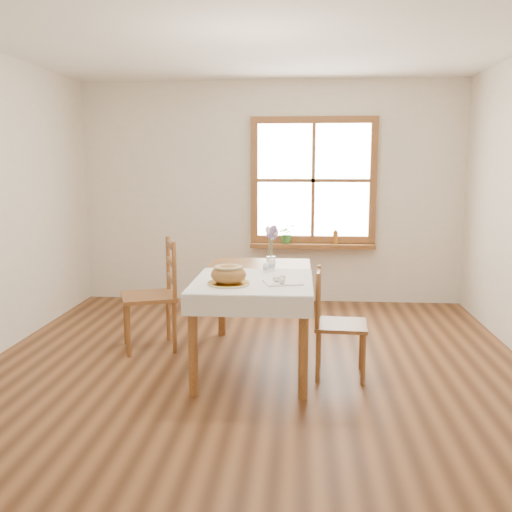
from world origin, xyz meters
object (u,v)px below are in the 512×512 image
(chair_right, at_px, (341,323))
(dining_table, at_px, (256,284))
(chair_left, at_px, (149,295))
(flower_vase, at_px, (271,262))
(bread_plate, at_px, (229,283))

(chair_right, bearing_deg, dining_table, 71.79)
(chair_left, bearing_deg, dining_table, 53.23)
(flower_vase, bearing_deg, chair_left, -178.15)
(bread_plate, bearing_deg, dining_table, 70.57)
(dining_table, height_order, chair_right, chair_right)
(chair_right, distance_m, flower_vase, 0.90)
(flower_vase, bearing_deg, bread_plate, -109.08)
(chair_right, distance_m, bread_plate, 0.94)
(dining_table, relative_size, bread_plate, 5.21)
(bread_plate, relative_size, flower_vase, 3.52)
(bread_plate, bearing_deg, chair_left, 137.32)
(dining_table, relative_size, flower_vase, 18.31)
(chair_left, xyz_separation_m, bread_plate, (0.82, -0.75, 0.28))
(dining_table, height_order, chair_left, chair_left)
(chair_left, distance_m, flower_vase, 1.13)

